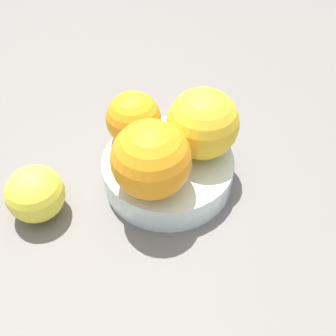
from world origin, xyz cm
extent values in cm
cube|color=#66605B|center=(0.00, 0.00, -1.00)|extent=(110.00, 110.00, 2.00)
cylinder|color=silver|center=(0.00, 0.00, 0.33)|extent=(9.64, 9.64, 0.66)
cylinder|color=silver|center=(0.00, 0.00, 1.83)|extent=(15.55, 15.55, 3.65)
sphere|color=orange|center=(4.07, -1.95, 7.88)|extent=(8.44, 8.44, 8.44)
sphere|color=yellow|center=(-1.33, 3.97, 7.77)|extent=(8.24, 8.24, 8.24)
sphere|color=orange|center=(-3.69, -3.84, 6.91)|extent=(6.51, 6.51, 6.51)
sphere|color=yellow|center=(4.04, -14.76, 3.23)|extent=(6.46, 6.46, 6.46)
camera|label=1|loc=(33.23, -1.86, 37.56)|focal=43.56mm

